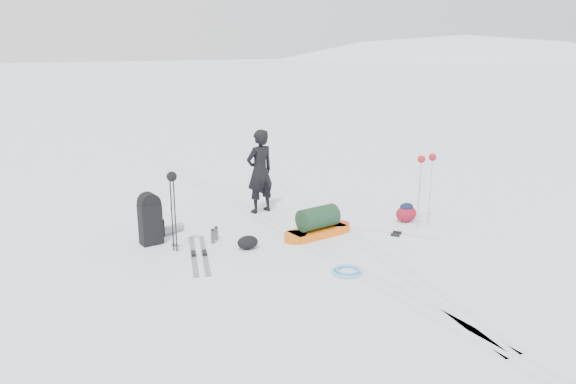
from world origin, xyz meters
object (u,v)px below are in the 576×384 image
at_px(pulk_sled, 318,225).
at_px(expedition_rucksack, 153,219).
at_px(skier, 260,171).
at_px(ski_poles_black, 172,186).

relative_size(pulk_sled, expedition_rucksack, 1.59).
bearing_deg(expedition_rucksack, skier, 11.42).
xyz_separation_m(pulk_sled, expedition_rucksack, (-2.99, 1.07, 0.24)).
height_order(pulk_sled, ski_poles_black, ski_poles_black).
bearing_deg(ski_poles_black, expedition_rucksack, 123.52).
height_order(expedition_rucksack, ski_poles_black, ski_poles_black).
distance_m(expedition_rucksack, ski_poles_black, 1.02).
bearing_deg(skier, ski_poles_black, 20.22).
relative_size(skier, pulk_sled, 1.17).
bearing_deg(expedition_rucksack, ski_poles_black, -76.79).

